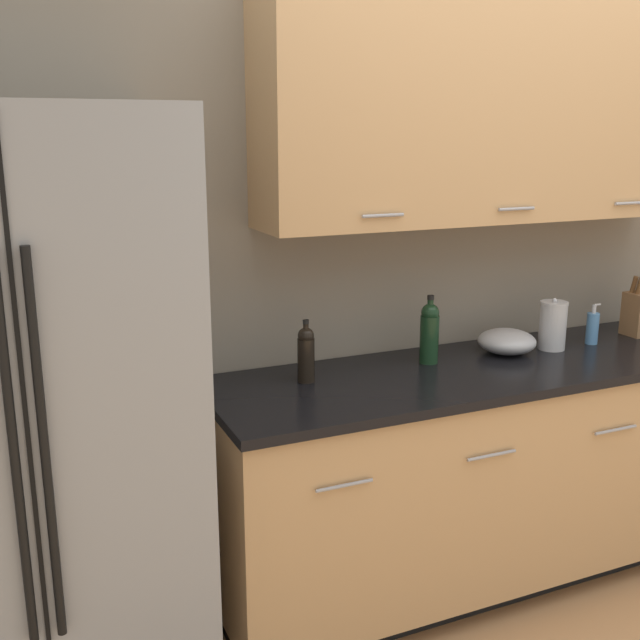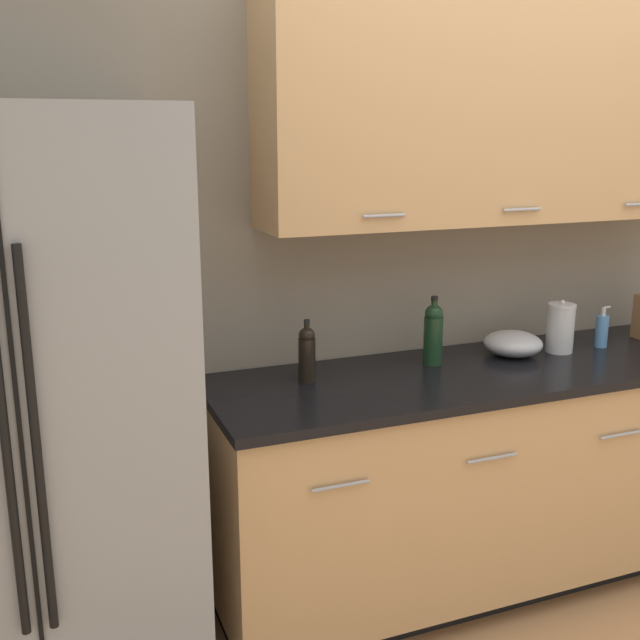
{
  "view_description": "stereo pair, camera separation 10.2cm",
  "coord_description": "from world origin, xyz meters",
  "px_view_note": "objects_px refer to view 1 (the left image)",
  "views": [
    {
      "loc": [
        -1.89,
        -1.58,
        1.81
      ],
      "look_at": [
        -0.89,
        0.71,
        1.18
      ],
      "focal_mm": 42.0,
      "sensor_mm": 36.0,
      "label": 1
    },
    {
      "loc": [
        -1.8,
        -1.62,
        1.81
      ],
      "look_at": [
        -0.89,
        0.71,
        1.18
      ],
      "focal_mm": 42.0,
      "sensor_mm": 36.0,
      "label": 2
    }
  ],
  "objects_px": {
    "refrigerator": "(25,434)",
    "soap_dispenser": "(592,328)",
    "knife_block": "(639,312)",
    "mixing_bowl": "(507,341)",
    "wine_bottle": "(429,332)",
    "oil_bottle": "(306,353)",
    "steel_canister": "(553,325)"
  },
  "relations": [
    {
      "from": "refrigerator",
      "to": "soap_dispenser",
      "type": "relative_size",
      "value": 10.83
    },
    {
      "from": "knife_block",
      "to": "mixing_bowl",
      "type": "height_order",
      "value": "knife_block"
    },
    {
      "from": "refrigerator",
      "to": "soap_dispenser",
      "type": "height_order",
      "value": "refrigerator"
    },
    {
      "from": "wine_bottle",
      "to": "oil_bottle",
      "type": "distance_m",
      "value": 0.53
    },
    {
      "from": "refrigerator",
      "to": "knife_block",
      "type": "relative_size",
      "value": 6.71
    },
    {
      "from": "knife_block",
      "to": "mixing_bowl",
      "type": "bearing_deg",
      "value": 179.59
    },
    {
      "from": "knife_block",
      "to": "oil_bottle",
      "type": "height_order",
      "value": "knife_block"
    },
    {
      "from": "knife_block",
      "to": "wine_bottle",
      "type": "height_order",
      "value": "knife_block"
    },
    {
      "from": "knife_block",
      "to": "mixing_bowl",
      "type": "relative_size",
      "value": 1.19
    },
    {
      "from": "knife_block",
      "to": "oil_bottle",
      "type": "distance_m",
      "value": 1.6
    },
    {
      "from": "soap_dispenser",
      "to": "refrigerator",
      "type": "bearing_deg",
      "value": -177.02
    },
    {
      "from": "oil_bottle",
      "to": "mixing_bowl",
      "type": "height_order",
      "value": "oil_bottle"
    },
    {
      "from": "refrigerator",
      "to": "oil_bottle",
      "type": "height_order",
      "value": "refrigerator"
    },
    {
      "from": "knife_block",
      "to": "soap_dispenser",
      "type": "relative_size",
      "value": 1.61
    },
    {
      "from": "knife_block",
      "to": "soap_dispenser",
      "type": "distance_m",
      "value": 0.29
    },
    {
      "from": "wine_bottle",
      "to": "oil_bottle",
      "type": "height_order",
      "value": "wine_bottle"
    },
    {
      "from": "mixing_bowl",
      "to": "soap_dispenser",
      "type": "bearing_deg",
      "value": -4.52
    },
    {
      "from": "refrigerator",
      "to": "soap_dispenser",
      "type": "xyz_separation_m",
      "value": [
        2.27,
        0.12,
        0.06
      ]
    },
    {
      "from": "soap_dispenser",
      "to": "steel_canister",
      "type": "xyz_separation_m",
      "value": [
        -0.21,
        0.01,
        0.03
      ]
    },
    {
      "from": "soap_dispenser",
      "to": "oil_bottle",
      "type": "bearing_deg",
      "value": 178.65
    },
    {
      "from": "soap_dispenser",
      "to": "knife_block",
      "type": "bearing_deg",
      "value": 5.5
    },
    {
      "from": "refrigerator",
      "to": "steel_canister",
      "type": "xyz_separation_m",
      "value": [
        2.06,
        0.12,
        0.09
      ]
    },
    {
      "from": "mixing_bowl",
      "to": "oil_bottle",
      "type": "bearing_deg",
      "value": -179.85
    },
    {
      "from": "wine_bottle",
      "to": "soap_dispenser",
      "type": "relative_size",
      "value": 1.55
    },
    {
      "from": "soap_dispenser",
      "to": "oil_bottle",
      "type": "xyz_separation_m",
      "value": [
        -1.31,
        0.03,
        0.04
      ]
    },
    {
      "from": "soap_dispenser",
      "to": "mixing_bowl",
      "type": "relative_size",
      "value": 0.74
    },
    {
      "from": "knife_block",
      "to": "wine_bottle",
      "type": "xyz_separation_m",
      "value": [
        -1.07,
        0.02,
        0.02
      ]
    },
    {
      "from": "knife_block",
      "to": "wine_bottle",
      "type": "bearing_deg",
      "value": 178.87
    },
    {
      "from": "oil_bottle",
      "to": "steel_canister",
      "type": "height_order",
      "value": "oil_bottle"
    },
    {
      "from": "refrigerator",
      "to": "knife_block",
      "type": "height_order",
      "value": "refrigerator"
    },
    {
      "from": "oil_bottle",
      "to": "soap_dispenser",
      "type": "bearing_deg",
      "value": -1.35
    },
    {
      "from": "knife_block",
      "to": "soap_dispenser",
      "type": "height_order",
      "value": "knife_block"
    }
  ]
}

